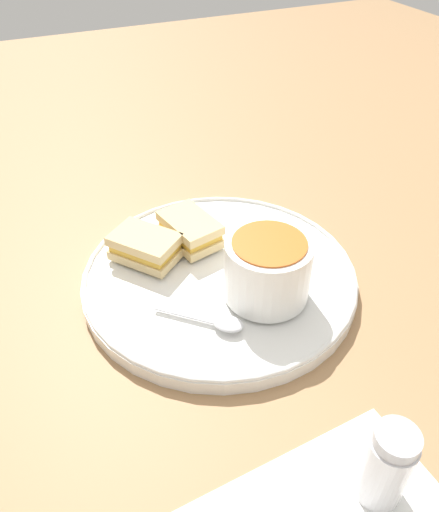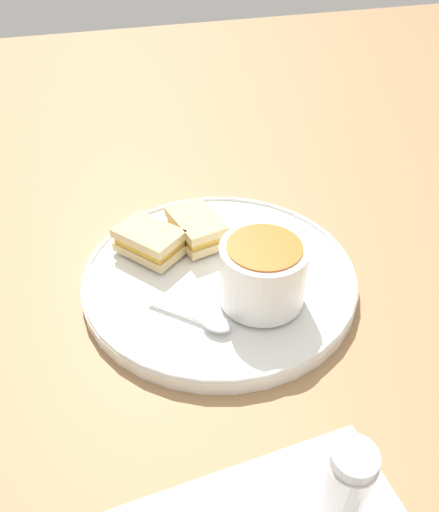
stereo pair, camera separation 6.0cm
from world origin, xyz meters
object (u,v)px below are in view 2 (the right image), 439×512
Objects in this scene: soup_bowl at (263,272)px; spoon at (211,322)px; sandwich_half_near at (196,228)px; salt_shaker at (346,484)px; sandwich_half_far at (149,241)px.

spoon is at bearing -159.64° from soup_bowl.
sandwich_half_near is 0.37m from salt_shaker.
sandwich_half_far is at bearing 148.07° from spoon.
soup_bowl is 0.16m from sandwich_half_far.
salt_shaker is (0.05, -0.21, 0.02)m from spoon.
sandwich_half_near is (0.03, 0.16, 0.01)m from spoon.
sandwich_half_far is at bearing 131.48° from soup_bowl.
spoon is at bearing -99.10° from sandwich_half_near.
sandwich_half_near is at bearing 123.85° from spoon.
sandwich_half_far is 1.13× the size of salt_shaker.
salt_shaker reaches higher than spoon.
soup_bowl reaches higher than sandwich_half_far.
spoon is 0.89× the size of sandwich_half_far.
sandwich_half_far is 0.37m from salt_shaker.
sandwich_half_near is 1.06× the size of salt_shaker.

